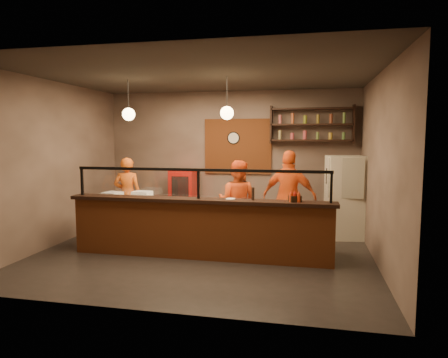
% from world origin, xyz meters
% --- Properties ---
extents(floor, '(6.00, 6.00, 0.00)m').
position_xyz_m(floor, '(0.00, 0.00, 0.00)').
color(floor, black).
rests_on(floor, ground).
extents(ceiling, '(6.00, 6.00, 0.00)m').
position_xyz_m(ceiling, '(0.00, 0.00, 3.20)').
color(ceiling, '#363029').
rests_on(ceiling, wall_back).
extents(wall_back, '(6.00, 0.00, 6.00)m').
position_xyz_m(wall_back, '(0.00, 2.50, 1.60)').
color(wall_back, '#796358').
rests_on(wall_back, floor).
extents(wall_left, '(0.00, 5.00, 5.00)m').
position_xyz_m(wall_left, '(-3.00, 0.00, 1.60)').
color(wall_left, '#796358').
rests_on(wall_left, floor).
extents(wall_right, '(0.00, 5.00, 5.00)m').
position_xyz_m(wall_right, '(3.00, 0.00, 1.60)').
color(wall_right, '#796358').
rests_on(wall_right, floor).
extents(wall_front, '(6.00, 0.00, 6.00)m').
position_xyz_m(wall_front, '(0.00, -2.50, 1.60)').
color(wall_front, '#796358').
rests_on(wall_front, floor).
extents(brick_patch, '(1.60, 0.04, 1.30)m').
position_xyz_m(brick_patch, '(0.20, 2.47, 1.90)').
color(brick_patch, '#954920').
rests_on(brick_patch, wall_back).
extents(service_counter, '(4.60, 0.25, 1.00)m').
position_xyz_m(service_counter, '(0.00, -0.30, 0.50)').
color(service_counter, '#954920').
rests_on(service_counter, floor).
extents(counter_ledge, '(4.70, 0.37, 0.06)m').
position_xyz_m(counter_ledge, '(0.00, -0.30, 1.03)').
color(counter_ledge, black).
rests_on(counter_ledge, service_counter).
extents(worktop_cabinet, '(4.60, 0.75, 0.85)m').
position_xyz_m(worktop_cabinet, '(0.00, 0.20, 0.42)').
color(worktop_cabinet, gray).
rests_on(worktop_cabinet, floor).
extents(worktop, '(4.60, 0.75, 0.05)m').
position_xyz_m(worktop, '(0.00, 0.20, 0.88)').
color(worktop, silver).
rests_on(worktop, worktop_cabinet).
extents(sneeze_guard, '(4.50, 0.05, 0.52)m').
position_xyz_m(sneeze_guard, '(0.00, -0.30, 1.37)').
color(sneeze_guard, white).
rests_on(sneeze_guard, counter_ledge).
extents(wall_shelving, '(1.84, 0.28, 0.85)m').
position_xyz_m(wall_shelving, '(1.90, 2.32, 2.40)').
color(wall_shelving, black).
rests_on(wall_shelving, wall_back).
extents(wall_clock, '(0.30, 0.04, 0.30)m').
position_xyz_m(wall_clock, '(0.10, 2.46, 2.10)').
color(wall_clock, black).
rests_on(wall_clock, wall_back).
extents(pendant_left, '(0.24, 0.24, 0.77)m').
position_xyz_m(pendant_left, '(-1.50, 0.20, 2.55)').
color(pendant_left, black).
rests_on(pendant_left, ceiling).
extents(pendant_right, '(0.24, 0.24, 0.77)m').
position_xyz_m(pendant_right, '(0.40, 0.20, 2.55)').
color(pendant_right, black).
rests_on(pendant_right, ceiling).
extents(cook_left, '(0.66, 0.47, 1.68)m').
position_xyz_m(cook_left, '(-2.05, 1.21, 0.84)').
color(cook_left, orange).
rests_on(cook_left, floor).
extents(cook_mid, '(0.88, 0.73, 1.66)m').
position_xyz_m(cook_mid, '(0.47, 0.92, 0.83)').
color(cook_mid, '#D74514').
rests_on(cook_mid, floor).
extents(cook_right, '(1.16, 0.65, 1.86)m').
position_xyz_m(cook_right, '(1.49, 1.15, 0.93)').
color(cook_right, '#E85215').
rests_on(cook_right, floor).
extents(fridge, '(0.81, 0.76, 1.73)m').
position_xyz_m(fridge, '(2.60, 1.73, 0.87)').
color(fridge, beige).
rests_on(fridge, floor).
extents(red_cooler, '(0.61, 0.56, 1.37)m').
position_xyz_m(red_cooler, '(-1.05, 2.15, 0.68)').
color(red_cooler, '#B5110C').
rests_on(red_cooler, floor).
extents(pizza_dough, '(0.60, 0.60, 0.01)m').
position_xyz_m(pizza_dough, '(0.38, 0.09, 0.91)').
color(pizza_dough, white).
rests_on(pizza_dough, worktop).
extents(prep_tub_a, '(0.37, 0.32, 0.16)m').
position_xyz_m(prep_tub_a, '(-1.87, 0.21, 0.98)').
color(prep_tub_a, silver).
rests_on(prep_tub_a, worktop).
extents(prep_tub_b, '(0.36, 0.30, 0.17)m').
position_xyz_m(prep_tub_b, '(-1.31, 0.31, 0.99)').
color(prep_tub_b, white).
rests_on(prep_tub_b, worktop).
extents(prep_tub_c, '(0.34, 0.29, 0.15)m').
position_xyz_m(prep_tub_c, '(-1.88, 0.16, 0.98)').
color(prep_tub_c, white).
rests_on(prep_tub_c, worktop).
extents(rolling_pin, '(0.35, 0.09, 0.06)m').
position_xyz_m(rolling_pin, '(-0.83, 0.22, 0.93)').
color(rolling_pin, yellow).
rests_on(rolling_pin, worktop).
extents(condiment_caddy, '(0.23, 0.21, 0.10)m').
position_xyz_m(condiment_caddy, '(1.65, -0.29, 1.11)').
color(condiment_caddy, black).
rests_on(condiment_caddy, counter_ledge).
extents(pepper_mill, '(0.05, 0.05, 0.22)m').
position_xyz_m(pepper_mill, '(0.94, -0.25, 1.17)').
color(pepper_mill, black).
rests_on(pepper_mill, counter_ledge).
extents(small_plate, '(0.21, 0.21, 0.01)m').
position_xyz_m(small_plate, '(0.56, -0.24, 1.07)').
color(small_plate, white).
rests_on(small_plate, counter_ledge).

